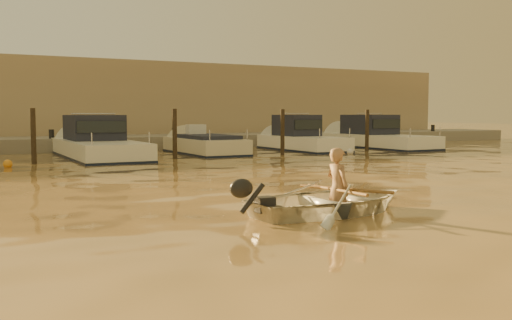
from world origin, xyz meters
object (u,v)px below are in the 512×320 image
dinghy (333,201)px  waterfront_building (103,104)px  person (338,188)px  moored_boat_2 (98,142)px  moored_boat_4 (302,138)px  moored_boat_5 (378,136)px  moored_boat_3 (205,149)px

dinghy → waterfront_building: (1.94, 26.44, 2.18)m
person → waterfront_building: size_ratio=0.03×
dinghy → person: person is taller
person → moored_boat_2: size_ratio=0.17×
moored_boat_4 → moored_boat_5: same height
moored_boat_3 → moored_boat_4: 5.24m
dinghy → moored_boat_4: (9.19, 15.44, 0.40)m
dinghy → waterfront_building: waterfront_building is taller
moored_boat_3 → moored_boat_2: bearing=180.0°
waterfront_building → moored_boat_4: bearing=-56.6°
moored_boat_2 → moored_boat_3: bearing=0.0°
person → moored_boat_4: 17.91m
person → moored_boat_5: size_ratio=0.19×
person → moored_boat_5: 20.74m
waterfront_building → moored_boat_3: bearing=-79.6°
moored_boat_5 → waterfront_building: size_ratio=0.17×
moored_boat_4 → moored_boat_2: bearing=180.0°
moored_boat_3 → person: bearing=-104.0°
person → moored_boat_3: bearing=-18.1°
person → moored_boat_3: person is taller
dinghy → person: (0.10, 0.01, 0.22)m
moored_boat_3 → moored_boat_5: (10.00, 0.00, 0.40)m
dinghy → moored_boat_5: 20.82m
moored_boat_3 → waterfront_building: (-2.02, 11.00, 2.17)m
moored_boat_2 → moored_boat_5: same height
person → moored_boat_4: (9.09, 15.43, 0.18)m
dinghy → moored_boat_3: bearing=-18.5°
moored_boat_4 → moored_boat_5: (4.77, 0.00, 0.00)m
moored_boat_4 → waterfront_building: bearing=123.4°
moored_boat_5 → moored_boat_2: bearing=180.0°
waterfront_building → person: bearing=-94.0°
dinghy → moored_boat_5: (13.96, 15.44, 0.40)m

